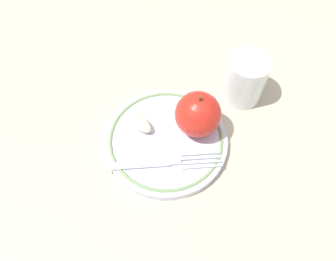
{
  "coord_description": "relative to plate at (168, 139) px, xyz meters",
  "views": [
    {
      "loc": [
        -0.14,
        -0.26,
        0.51
      ],
      "look_at": [
        0.0,
        -0.02,
        0.04
      ],
      "focal_mm": 35.0,
      "sensor_mm": 36.0,
      "label": 1
    }
  ],
  "objects": [
    {
      "name": "ground_plane",
      "position": [
        -0.0,
        0.02,
        -0.01
      ],
      "size": [
        2.0,
        2.0,
        0.0
      ],
      "primitive_type": "plane",
      "color": "#B8A78D"
    },
    {
      "name": "plate",
      "position": [
        0.0,
        0.0,
        0.0
      ],
      "size": [
        0.21,
        0.21,
        0.02
      ],
      "color": "silver",
      "rests_on": "ground_plane"
    },
    {
      "name": "drinking_glass",
      "position": [
        0.17,
        0.02,
        0.04
      ],
      "size": [
        0.07,
        0.07,
        0.09
      ],
      "primitive_type": "cylinder",
      "color": "silver",
      "rests_on": "ground_plane"
    },
    {
      "name": "apple_red_whole",
      "position": [
        0.05,
        -0.01,
        0.05
      ],
      "size": [
        0.08,
        0.08,
        0.09
      ],
      "color": "red",
      "rests_on": "plate"
    },
    {
      "name": "fork",
      "position": [
        -0.04,
        -0.04,
        0.01
      ],
      "size": [
        0.18,
        0.1,
        0.0
      ],
      "rotation": [
        0.0,
        0.0,
        5.85
      ],
      "color": "silver",
      "rests_on": "plate"
    },
    {
      "name": "apple_slice_front",
      "position": [
        -0.03,
        0.05,
        0.02
      ],
      "size": [
        0.04,
        0.06,
        0.02
      ],
      "primitive_type": "ellipsoid",
      "rotation": [
        0.0,
        0.0,
        5.02
      ],
      "color": "beige",
      "rests_on": "plate"
    }
  ]
}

